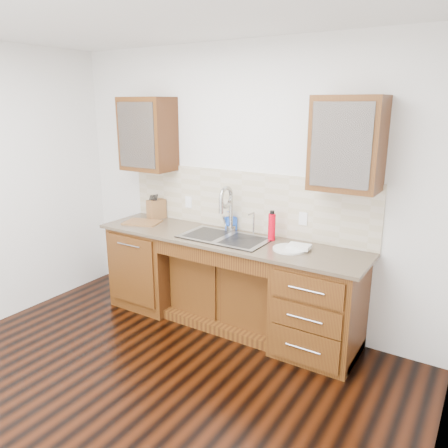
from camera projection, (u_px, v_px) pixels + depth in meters
The scene contains 24 objects.
ground at pixel (123, 410), 3.22m from camera, with size 4.00×3.50×0.10m, color black.
wall_back at pixel (245, 186), 4.32m from camera, with size 4.00×0.10×2.70m, color white.
base_cabinet_left at pixel (152, 265), 4.75m from camera, with size 0.70×0.62×0.88m, color #593014.
base_cabinet_center at pixel (231, 288), 4.36m from camera, with size 1.20×0.44×0.70m, color #593014.
base_cabinet_right at pixel (319, 306), 3.78m from camera, with size 0.70×0.62×0.88m, color #593014.
countertop at pixel (225, 239), 4.13m from camera, with size 2.70×0.65×0.03m, color #84705B.
backsplash at pixel (242, 201), 4.30m from camera, with size 2.70×0.02×0.59m, color beige.
sink at pixel (225, 247), 4.14m from camera, with size 0.84×0.46×0.19m, color #9E9EA5.
faucet at pixel (231, 212), 4.28m from camera, with size 0.04×0.04×0.40m, color #999993.
filter_tap at pixel (254, 223), 4.19m from camera, with size 0.02×0.02×0.24m, color #999993.
upper_cabinet_left at pixel (148, 134), 4.55m from camera, with size 0.55×0.34×0.75m, color #593014.
upper_cabinet_right at pixel (348, 144), 3.47m from camera, with size 0.55×0.34×0.75m, color #593014.
outlet_left at pixel (189, 202), 4.65m from camera, with size 0.08×0.01×0.12m, color white.
outlet_right at pixel (303, 219), 3.98m from camera, with size 0.08×0.01×0.12m, color white.
soap_bottle at pixel (231, 220), 4.35m from camera, with size 0.09×0.09×0.20m, color blue.
water_bottle at pixel (272, 227), 4.02m from camera, with size 0.07×0.07×0.25m, color red.
plate at pixel (289, 249), 3.78m from camera, with size 0.29×0.29×0.02m, color silver.
dish_towel at pixel (299, 247), 3.78m from camera, with size 0.19×0.14×0.03m, color silver.
knife_block at pixel (156, 209), 4.79m from camera, with size 0.12×0.19×0.21m, color olive.
cutting_board at pixel (142, 222), 4.62m from camera, with size 0.36×0.26×0.02m, color olive.
cup_left_a at pixel (142, 139), 4.60m from camera, with size 0.12×0.12×0.10m, color white.
cup_left_b at pixel (153, 139), 4.52m from camera, with size 0.11×0.11×0.10m, color white.
cup_right_a at pixel (331, 149), 3.55m from camera, with size 0.13×0.13×0.10m, color silver.
cup_right_b at pixel (354, 151), 3.46m from camera, with size 0.09×0.09×0.09m, color white.
Camera 1 is at (2.08, -1.92, 2.14)m, focal length 35.00 mm.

